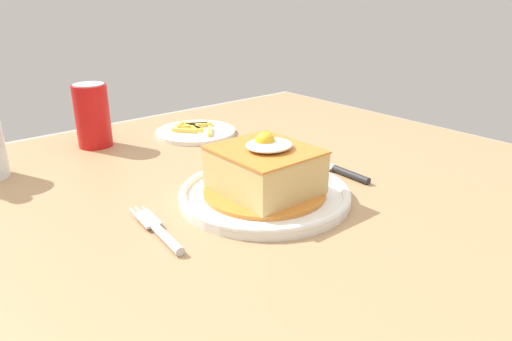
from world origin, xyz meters
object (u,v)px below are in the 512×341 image
main_plate (265,194)px  side_plate_fries (196,132)px  fork (161,232)px  soda_can (92,116)px  knife (340,170)px

main_plate → side_plate_fries: size_ratio=1.50×
fork → soda_can: (0.08, 0.41, 0.06)m
fork → knife: (0.34, -0.01, 0.00)m
main_plate → knife: bearing=-1.7°
soda_can → side_plate_fries: 0.21m
fork → side_plate_fries: side_plate_fries is taller
knife → soda_can: (-0.26, 0.41, 0.06)m
fork → side_plate_fries: size_ratio=0.83×
fork → side_plate_fries: 0.45m
knife → fork: bearing=179.1°
fork → soda_can: soda_can is taller
fork → soda_can: bearing=78.6°
fork → knife: same height
main_plate → fork: size_ratio=1.79×
soda_can → side_plate_fries: (0.20, -0.06, -0.06)m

